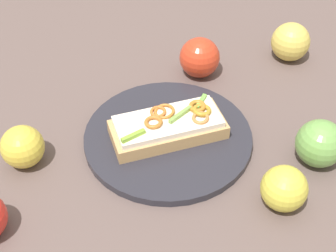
{
  "coord_description": "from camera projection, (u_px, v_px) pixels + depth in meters",
  "views": [
    {
      "loc": [
        -0.57,
        -0.22,
        0.61
      ],
      "look_at": [
        0.0,
        0.0,
        0.03
      ],
      "focal_mm": 53.72,
      "sensor_mm": 36.0,
      "label": 1
    }
  ],
  "objects": [
    {
      "name": "apple_0",
      "position": [
        290.0,
        42.0,
        1.01
      ],
      "size": [
        0.09,
        0.09,
        0.08
      ],
      "primitive_type": "sphere",
      "rotation": [
        0.0,
        0.0,
        0.16
      ],
      "color": "gold",
      "rests_on": "ground_plane"
    },
    {
      "name": "sandwich",
      "position": [
        169.0,
        126.0,
        0.84
      ],
      "size": [
        0.18,
        0.2,
        0.05
      ],
      "rotation": [
        0.0,
        0.0,
        5.39
      ],
      "color": "tan",
      "rests_on": "plate"
    },
    {
      "name": "ground_plane",
      "position": [
        168.0,
        140.0,
        0.86
      ],
      "size": [
        2.0,
        2.0,
        0.0
      ],
      "primitive_type": "plane",
      "color": "brown",
      "rests_on": "ground"
    },
    {
      "name": "apple_3",
      "position": [
        320.0,
        143.0,
        0.8
      ],
      "size": [
        0.09,
        0.09,
        0.08
      ],
      "primitive_type": "sphere",
      "rotation": [
        0.0,
        0.0,
        1.32
      ],
      "color": "#6A9F49",
      "rests_on": "ground_plane"
    },
    {
      "name": "apple_4",
      "position": [
        200.0,
        57.0,
        0.97
      ],
      "size": [
        0.11,
        0.11,
        0.08
      ],
      "primitive_type": "sphere",
      "rotation": [
        0.0,
        0.0,
        0.48
      ],
      "color": "red",
      "rests_on": "ground_plane"
    },
    {
      "name": "apple_1",
      "position": [
        22.0,
        147.0,
        0.8
      ],
      "size": [
        0.1,
        0.1,
        0.07
      ],
      "primitive_type": "sphere",
      "rotation": [
        0.0,
        0.0,
        2.21
      ],
      "color": "gold",
      "rests_on": "ground_plane"
    },
    {
      "name": "plate",
      "position": [
        168.0,
        137.0,
        0.85
      ],
      "size": [
        0.28,
        0.28,
        0.01
      ],
      "primitive_type": "cylinder",
      "color": "#26262D",
      "rests_on": "ground_plane"
    },
    {
      "name": "apple_2",
      "position": [
        284.0,
        188.0,
        0.74
      ],
      "size": [
        0.08,
        0.08,
        0.07
      ],
      "primitive_type": "sphere",
      "rotation": [
        0.0,
        0.0,
        3.24
      ],
      "color": "gold",
      "rests_on": "ground_plane"
    }
  ]
}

